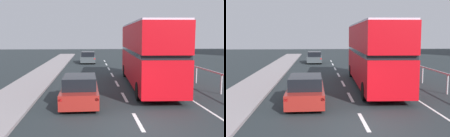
# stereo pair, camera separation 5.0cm
# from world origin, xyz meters

# --- Properties ---
(ground_plane) EXTENTS (74.41, 120.00, 0.10)m
(ground_plane) POSITION_xyz_m (0.00, 0.00, -0.05)
(ground_plane) COLOR #252C2F
(lane_paint_markings) EXTENTS (3.67, 46.00, 0.01)m
(lane_paint_markings) POSITION_xyz_m (2.09, 8.21, 0.00)
(lane_paint_markings) COLOR silver
(lane_paint_markings) RESTS_ON ground
(bridge_side_railing) EXTENTS (0.10, 42.00, 1.23)m
(bridge_side_railing) POSITION_xyz_m (5.80, 9.00, 1.00)
(bridge_side_railing) COLOR #B4B1B7
(bridge_side_railing) RESTS_ON ground
(double_decker_bus_red) EXTENTS (2.93, 11.49, 4.27)m
(double_decker_bus_red) POSITION_xyz_m (1.95, 8.06, 2.29)
(double_decker_bus_red) COLOR red
(double_decker_bus_red) RESTS_ON ground
(hatchback_car_near) EXTENTS (1.87, 4.32, 1.46)m
(hatchback_car_near) POSITION_xyz_m (-2.44, 3.55, 0.70)
(hatchback_car_near) COLOR maroon
(hatchback_car_near) RESTS_ON ground
(sedan_car_ahead) EXTENTS (1.87, 4.23, 1.44)m
(sedan_car_ahead) POSITION_xyz_m (-2.22, 24.38, 0.69)
(sedan_car_ahead) COLOR #3F474B
(sedan_car_ahead) RESTS_ON ground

